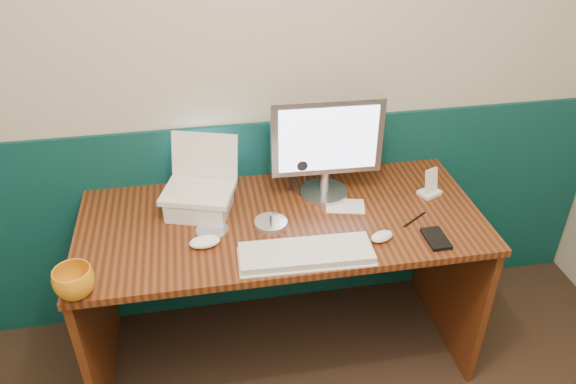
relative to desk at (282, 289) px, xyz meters
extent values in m
cube|color=#BAB29D|center=(-0.13, 0.37, 0.88)|extent=(3.50, 0.04, 2.50)
cube|color=#07322D|center=(-0.13, 0.36, 0.12)|extent=(3.48, 0.02, 1.00)
cube|color=#37190A|center=(0.00, 0.00, 0.00)|extent=(1.60, 0.70, 0.75)
cube|color=silver|center=(-0.32, 0.11, 0.42)|extent=(0.28, 0.26, 0.08)
cube|color=silver|center=(0.05, -0.25, 0.39)|extent=(0.49, 0.18, 0.03)
ellipsoid|color=silver|center=(0.35, -0.20, 0.39)|extent=(0.11, 0.09, 0.03)
ellipsoid|color=white|center=(-0.31, -0.12, 0.39)|extent=(0.12, 0.08, 0.04)
imported|color=orange|center=(-0.74, -0.31, 0.43)|extent=(0.17, 0.17, 0.11)
cylinder|color=silver|center=(-0.05, -0.05, 0.39)|extent=(0.13, 0.13, 0.03)
cylinder|color=silver|center=(-0.28, -0.03, 0.38)|extent=(0.13, 0.13, 0.00)
cylinder|color=black|center=(0.52, -0.10, 0.38)|extent=(0.12, 0.08, 0.01)
cube|color=silver|center=(0.27, 0.04, 0.38)|extent=(0.18, 0.14, 0.00)
cube|color=white|center=(0.65, 0.06, 0.38)|extent=(0.11, 0.10, 0.02)
cube|color=white|center=(0.65, 0.06, 0.44)|extent=(0.07, 0.05, 0.10)
cube|color=black|center=(0.55, -0.24, 0.38)|extent=(0.08, 0.13, 0.02)
camera|label=1|loc=(-0.29, -1.79, 1.67)|focal=35.00mm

